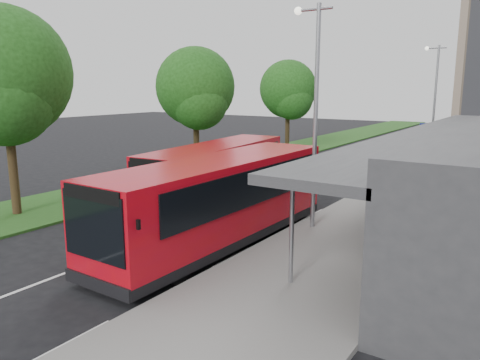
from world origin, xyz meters
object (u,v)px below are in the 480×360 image
Objects in this scene: tree_mid at (196,92)px; car_near at (433,134)px; bus_main at (219,201)px; tree_near at (6,82)px; litter_bin at (410,188)px; lamp_post_far at (434,95)px; bus_second at (217,173)px; tree_far at (288,93)px; car_far at (425,128)px; lamp_post_near at (314,104)px; bollard at (434,164)px.

tree_mid is 2.28× the size of car_near.
tree_near is at bearing -168.60° from bus_main.
bus_main is 12.25× the size of litter_bin.
bus_second is (-5.44, -18.57, -3.32)m from lamp_post_far.
bus_main is at bearing -67.51° from tree_far.
car_far is (5.90, 35.09, -4.44)m from tree_mid.
lamp_post_near reaches higher than tree_mid.
litter_bin is 0.90× the size of bollard.
litter_bin is 0.26× the size of car_far.
tree_far is at bearing 90.00° from tree_mid.
lamp_post_far is 2.36× the size of car_near.
tree_near reaches higher than bus_second.
litter_bin is at bearing 42.69° from tree_near.
tree_near reaches higher than tree_mid.
tree_mid is at bearing 147.64° from lamp_post_near.
lamp_post_far is at bearing 104.74° from bollard.
bollard is at bearing -19.49° from tree_far.
tree_near reaches higher than tree_far.
tree_far is at bearing 160.51° from bollard.
bollard is at bearing -89.35° from car_far.
lamp_post_near is at bearing -59.71° from tree_far.
bus_second is at bearing 48.28° from tree_near.
tree_far reaches higher than bus_second.
tree_mid reaches higher than bollard.
tree_mid is 9.04× the size of litter_bin.
tree_mid reaches higher than litter_bin.
bollard is 0.28× the size of car_near.
tree_near is 23.74m from bollard.
lamp_post_far is at bearing 98.32° from litter_bin.
lamp_post_near reaches higher than bus_second.
lamp_post_far is at bearing 49.32° from tree_mid.
car_near is (8.27, 16.19, -4.25)m from tree_far.
tree_mid is at bearing 132.63° from bus_main.
lamp_post_far is 13.71m from litter_bin.
tree_mid is (0.00, 12.00, -0.51)m from tree_near.
car_far is (-7.12, 35.08, -0.04)m from litter_bin.
bus_second reaches higher than car_near.
lamp_post_near is (11.13, 4.95, -0.77)m from tree_near.
tree_far is 8.77× the size of litter_bin.
tree_mid is 13.74m from litter_bin.
tree_near is at bearing -156.03° from lamp_post_near.
bollard is (3.33, 17.82, -0.89)m from bus_main.
car_far is at bearing 129.22° from car_near.
car_near is at bearing 92.10° from bus_main.
tree_near is at bearing -81.29° from car_near.
lamp_post_near is 8.40m from litter_bin.
bollard is (1.42, 14.61, -4.09)m from lamp_post_near.
litter_bin is 0.25× the size of car_near.
lamp_post_far reaches higher than bus_main.
car_near is (-0.95, 38.44, -0.94)m from bus_main.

